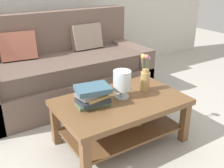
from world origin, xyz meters
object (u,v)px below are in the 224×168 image
(flower_pitcher, at_px, (145,78))
(book_stack_main, at_px, (93,95))
(coffee_table, at_px, (121,111))
(couch, at_px, (63,71))
(glass_hurricane_vase, at_px, (122,81))

(flower_pitcher, bearing_deg, book_stack_main, -179.43)
(coffee_table, bearing_deg, couch, 93.67)
(coffee_table, relative_size, flower_pitcher, 3.17)
(couch, xyz_separation_m, book_stack_main, (-0.19, -1.13, 0.17))
(book_stack_main, distance_m, glass_hurricane_vase, 0.30)
(flower_pitcher, bearing_deg, glass_hurricane_vase, -177.87)
(couch, relative_size, book_stack_main, 6.52)
(book_stack_main, relative_size, glass_hurricane_vase, 1.23)
(glass_hurricane_vase, bearing_deg, flower_pitcher, 2.13)
(coffee_table, bearing_deg, glass_hurricane_vase, 47.77)
(book_stack_main, bearing_deg, glass_hurricane_vase, -0.86)
(flower_pitcher, bearing_deg, coffee_table, -171.19)
(coffee_table, distance_m, book_stack_main, 0.34)
(flower_pitcher, bearing_deg, couch, 108.84)
(couch, distance_m, flower_pitcher, 1.21)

